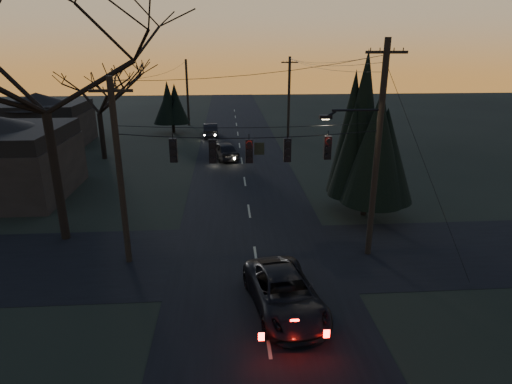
{
  "coord_description": "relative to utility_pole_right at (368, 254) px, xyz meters",
  "views": [
    {
      "loc": [
        -1.27,
        -8.38,
        9.72
      ],
      "look_at": [
        -0.11,
        8.33,
        3.91
      ],
      "focal_mm": 30.0,
      "sensor_mm": 36.0,
      "label": 1
    }
  ],
  "objects": [
    {
      "name": "cross_road",
      "position": [
        -5.5,
        0.0,
        0.01
      ],
      "size": [
        60.0,
        7.0,
        0.02
      ],
      "primitive_type": "cube",
      "color": "black",
      "rests_on": "ground"
    },
    {
      "name": "main_road",
      "position": [
        -5.5,
        10.0,
        0.01
      ],
      "size": [
        8.0,
        120.0,
        0.02
      ],
      "primitive_type": "cube",
      "color": "black",
      "rests_on": "ground"
    },
    {
      "name": "bare_tree_left",
      "position": [
        -15.37,
        2.83,
        9.23
      ],
      "size": [
        10.93,
        10.93,
        13.2
      ],
      "color": "black",
      "rests_on": "ground"
    },
    {
      "name": "sedan_oncoming_a",
      "position": [
        -6.99,
        18.85,
        0.76
      ],
      "size": [
        2.87,
        4.79,
        1.53
      ],
      "primitive_type": "imported",
      "rotation": [
        0.0,
        0.0,
        3.4
      ],
      "color": "black",
      "rests_on": "ground"
    },
    {
      "name": "utility_pole_left",
      "position": [
        -11.5,
        0.0,
        0.0
      ],
      "size": [
        1.8,
        0.3,
        8.5
      ],
      "primitive_type": null,
      "color": "black",
      "rests_on": "ground"
    },
    {
      "name": "utility_pole_right",
      "position": [
        0.0,
        0.0,
        0.0
      ],
      "size": [
        5.0,
        0.3,
        10.0
      ],
      "primitive_type": null,
      "color": "black",
      "rests_on": "ground"
    },
    {
      "name": "house_left_far",
      "position": [
        -25.5,
        26.0,
        2.6
      ],
      "size": [
        9.0,
        7.0,
        5.2
      ],
      "color": "black",
      "rests_on": "ground"
    },
    {
      "name": "suv_near",
      "position": [
        -4.7,
        -4.38,
        0.72
      ],
      "size": [
        3.16,
        5.48,
        1.44
      ],
      "primitive_type": "imported",
      "rotation": [
        0.0,
        0.0,
        0.16
      ],
      "color": "black",
      "rests_on": "ground"
    },
    {
      "name": "bare_tree_dist",
      "position": [
        -17.74,
        19.67,
        5.66
      ],
      "size": [
        6.74,
        6.74,
        8.1
      ],
      "color": "black",
      "rests_on": "ground"
    },
    {
      "name": "span_signal_assembly",
      "position": [
        -5.74,
        0.0,
        5.31
      ],
      "size": [
        11.5,
        0.44,
        1.51
      ],
      "color": "black",
      "rests_on": "ground"
    },
    {
      "name": "sedan_oncoming_b",
      "position": [
        -8.56,
        28.82,
        0.71
      ],
      "size": [
        1.76,
        4.4,
        1.42
      ],
      "primitive_type": "imported",
      "rotation": [
        0.0,
        0.0,
        3.2
      ],
      "color": "black",
      "rests_on": "ground"
    },
    {
      "name": "evergreen_dist",
      "position": [
        -12.9,
        31.28,
        3.38
      ],
      "size": [
        3.41,
        3.41,
        5.58
      ],
      "color": "black",
      "rests_on": "ground"
    },
    {
      "name": "evergreen_right",
      "position": [
        1.34,
        5.03,
        4.98
      ],
      "size": [
        4.3,
        4.3,
        8.77
      ],
      "color": "black",
      "rests_on": "ground"
    },
    {
      "name": "utility_pole_far_l",
      "position": [
        -11.5,
        36.0,
        0.0
      ],
      "size": [
        0.3,
        0.3,
        8.0
      ],
      "primitive_type": null,
      "color": "black",
      "rests_on": "ground"
    },
    {
      "name": "utility_pole_far_r",
      "position": [
        0.0,
        28.0,
        0.0
      ],
      "size": [
        1.8,
        0.3,
        8.5
      ],
      "primitive_type": null,
      "color": "black",
      "rests_on": "ground"
    }
  ]
}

